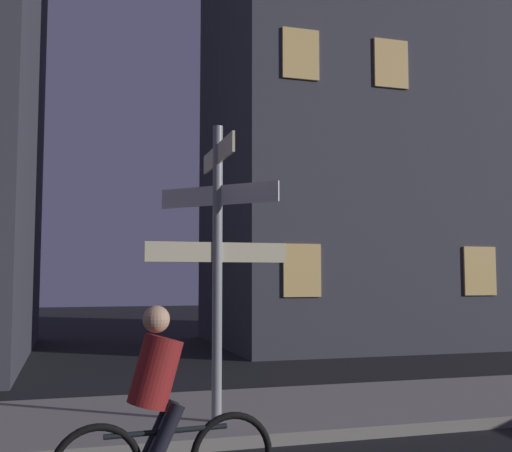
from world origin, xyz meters
TOP-DOWN VIEW (x-y plane):
  - sidewalk_kerb at (0.00, 6.81)m, footprint 40.00×2.77m
  - signpost at (0.51, 6.19)m, footprint 1.74×1.56m
  - cyclist at (-0.46, 3.91)m, footprint 1.82×0.36m
  - building_right_block at (8.52, 15.18)m, footprint 11.71×6.12m

SIDE VIEW (x-z plane):
  - sidewalk_kerb at x=0.00m, z-range 0.00..0.14m
  - cyclist at x=-0.46m, z-range -0.06..1.55m
  - signpost at x=0.51m, z-range 0.48..4.03m
  - building_right_block at x=8.52m, z-range 0.00..18.08m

